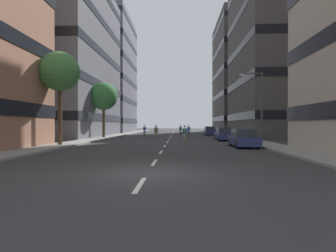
{
  "coord_description": "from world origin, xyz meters",
  "views": [
    {
      "loc": [
        1.22,
        -10.4,
        1.9
      ],
      "look_at": [
        0.0,
        19.92,
        1.7
      ],
      "focal_mm": 28.94,
      "sensor_mm": 36.0,
      "label": 1
    }
  ],
  "objects": [
    {
      "name": "ground_plane",
      "position": [
        0.0,
        29.67,
        0.0
      ],
      "size": [
        178.04,
        178.04,
        0.0
      ],
      "primitive_type": "plane",
      "color": "#333335"
    },
    {
      "name": "sidewalk_left",
      "position": [
        -9.05,
        33.38,
        0.07
      ],
      "size": [
        2.56,
        81.6,
        0.14
      ],
      "primitive_type": "cube",
      "color": "gray",
      "rests_on": "ground_plane"
    },
    {
      "name": "sidewalk_right",
      "position": [
        9.05,
        33.38,
        0.07
      ],
      "size": [
        2.56,
        81.6,
        0.14
      ],
      "primitive_type": "cube",
      "color": "gray",
      "rests_on": "ground_plane"
    },
    {
      "name": "lane_markings",
      "position": [
        0.0,
        30.5,
        0.0
      ],
      "size": [
        0.16,
        67.2,
        0.01
      ],
      "color": "silver",
      "rests_on": "ground_plane"
    },
    {
      "name": "building_left_mid",
      "position": [
        -19.26,
        31.31,
        12.22
      ],
      "size": [
        17.97,
        22.52,
        24.26
      ],
      "color": "slate",
      "rests_on": "ground_plane"
    },
    {
      "name": "building_left_far",
      "position": [
        -19.26,
        54.09,
        13.87
      ],
      "size": [
        17.97,
        18.84,
        27.56
      ],
      "color": "slate",
      "rests_on": "ground_plane"
    },
    {
      "name": "building_right_mid",
      "position": [
        19.26,
        31.31,
        17.97
      ],
      "size": [
        17.97,
        18.2,
        35.76
      ],
      "color": "#4C4744",
      "rests_on": "ground_plane"
    },
    {
      "name": "building_right_far",
      "position": [
        19.26,
        54.09,
        13.31
      ],
      "size": [
        17.97,
        19.35,
        26.44
      ],
      "color": "#4C4744",
      "rests_on": "ground_plane"
    },
    {
      "name": "parked_car_near",
      "position": [
        6.56,
        12.28,
        0.7
      ],
      "size": [
        1.82,
        4.4,
        1.52
      ],
      "color": "navy",
      "rests_on": "ground_plane"
    },
    {
      "name": "parked_car_mid",
      "position": [
        6.56,
        37.05,
        0.7
      ],
      "size": [
        1.82,
        4.4,
        1.52
      ],
      "color": "navy",
      "rests_on": "ground_plane"
    },
    {
      "name": "parked_car_far",
      "position": [
        6.56,
        21.54,
        0.7
      ],
      "size": [
        1.82,
        4.4,
        1.52
      ],
      "color": "navy",
      "rests_on": "ground_plane"
    },
    {
      "name": "street_tree_near",
      "position": [
        -9.05,
        26.13,
        5.68
      ],
      "size": [
        3.76,
        3.76,
        7.46
      ],
      "color": "#4C3823",
      "rests_on": "sidewalk_left"
    },
    {
      "name": "street_tree_mid",
      "position": [
        -9.05,
        12.55,
        6.39
      ],
      "size": [
        3.39,
        3.39,
        8.01
      ],
      "color": "#4C3823",
      "rests_on": "sidewalk_left"
    },
    {
      "name": "streetlamp_right",
      "position": [
        8.42,
        14.57,
        4.14
      ],
      "size": [
        2.13,
        0.3,
        6.5
      ],
      "color": "#3F3F44",
      "rests_on": "sidewalk_right"
    },
    {
      "name": "skater_0",
      "position": [
        -1.84,
        25.53,
        1.02
      ],
      "size": [
        0.54,
        0.91,
        1.78
      ],
      "color": "brown",
      "rests_on": "ground_plane"
    },
    {
      "name": "skater_1",
      "position": [
        1.52,
        40.49,
        1.02
      ],
      "size": [
        0.57,
        0.92,
        1.78
      ],
      "color": "brown",
      "rests_on": "ground_plane"
    },
    {
      "name": "skater_2",
      "position": [
        1.87,
        19.81,
        1.02
      ],
      "size": [
        0.56,
        0.92,
        1.78
      ],
      "color": "brown",
      "rests_on": "ground_plane"
    },
    {
      "name": "skater_3",
      "position": [
        -4.78,
        36.67,
        0.98
      ],
      "size": [
        0.55,
        0.91,
        1.78
      ],
      "color": "brown",
      "rests_on": "ground_plane"
    },
    {
      "name": "skater_4",
      "position": [
        2.99,
        38.38,
        0.98
      ],
      "size": [
        0.54,
        0.91,
        1.78
      ],
      "color": "brown",
      "rests_on": "ground_plane"
    },
    {
      "name": "skater_5",
      "position": [
        -2.23,
        30.7,
        0.98
      ],
      "size": [
        0.54,
        0.91,
        1.78
      ],
      "color": "brown",
      "rests_on": "ground_plane"
    }
  ]
}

